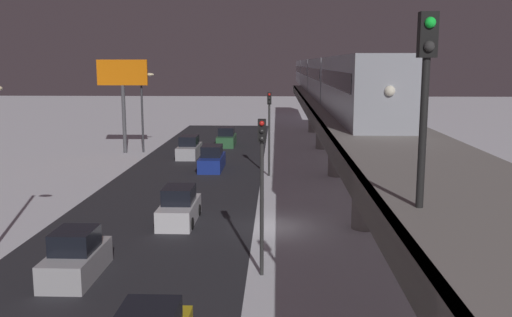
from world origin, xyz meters
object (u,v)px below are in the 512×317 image
Objects in this scene: subway_train at (321,75)px; sedan_silver_2 at (189,148)px; commercial_billboard at (123,82)px; sedan_blue at (212,160)px; traffic_light_near at (262,174)px; rail_signal at (426,76)px; traffic_light_mid at (269,122)px; sedan_white at (179,208)px; sedan_green at (226,138)px; sedan_silver at (76,258)px.

sedan_silver_2 is at bearing 36.06° from subway_train.
sedan_silver_2 is at bearing 161.39° from commercial_billboard.
sedan_blue is 0.75× the size of traffic_light_near.
traffic_light_mid is at bearing -83.39° from rail_signal.
commercial_billboard is at bearing 111.50° from sedan_white.
rail_signal reaches higher than subway_train.
sedan_green is 36.95m from traffic_light_near.
sedan_blue is at bearing -90.00° from sedan_green.
traffic_light_near is (3.59, -10.37, -4.10)m from rail_signal.
sedan_green is (8.29, -46.86, -7.50)m from rail_signal.
sedan_white is (8.29, -17.99, -7.51)m from rail_signal.
sedan_blue is (9.93, 15.28, -6.55)m from subway_train.
sedan_silver_2 is (12.73, 9.27, -6.55)m from subway_train.
traffic_light_mid is (5.23, 17.88, -3.15)m from subway_train.
sedan_silver is at bearing -96.74° from sedan_blue.
traffic_light_near reaches higher than sedan_blue.
traffic_light_near is (-4.70, 23.22, 3.40)m from sedan_blue.
traffic_light_mid is (-4.70, -12.98, 3.41)m from sedan_white.
subway_train is 38.98m from traffic_light_near.
sedan_green is at bearing -151.71° from commercial_billboard.
sedan_silver_2 and sedan_green have the same top height.
traffic_light_near is at bearing 82.27° from subway_train.
sedan_silver is (2.80, 8.11, 0.01)m from sedan_white.
subway_train is at bearing -143.94° from sedan_silver_2.
subway_train is 41.52m from sedan_silver.
traffic_light_near is at bearing -78.55° from sedan_blue.
sedan_green is 0.68× the size of traffic_light_mid.
commercial_billboard is at bearing 138.74° from sedan_blue.
sedan_green is 0.68× the size of traffic_light_near.
sedan_silver_2 is at bearing -111.08° from sedan_green.
rail_signal is at bearing 105.65° from sedan_silver_2.
commercial_billboard is at bearing -151.71° from sedan_green.
traffic_light_near is at bearing -82.66° from sedan_green.
subway_train is 11.57× the size of traffic_light_near.
rail_signal is 0.84× the size of sedan_blue.
subway_train is 8.32× the size of commercial_billboard.
traffic_light_mid reaches higher than sedan_silver.
sedan_blue is 13.28m from sedan_green.
commercial_billboard is (9.38, -23.82, 6.04)m from sedan_white.
sedan_white is 0.50× the size of commercial_billboard.
traffic_light_mid is (-4.70, 15.88, 3.40)m from sedan_green.
traffic_light_near is 34.55m from commercial_billboard.
rail_signal is (1.64, 48.86, 0.95)m from subway_train.
traffic_light_mid reaches higher than sedan_white.
commercial_billboard reaches higher than traffic_light_mid.
sedan_blue is 1.01× the size of sedan_silver_2.
sedan_blue is at bearing -78.55° from traffic_light_near.
sedan_silver is at bearing 3.65° from traffic_light_near.
sedan_white is 0.94× the size of sedan_silver_2.
sedan_blue is at bearing -76.13° from rail_signal.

